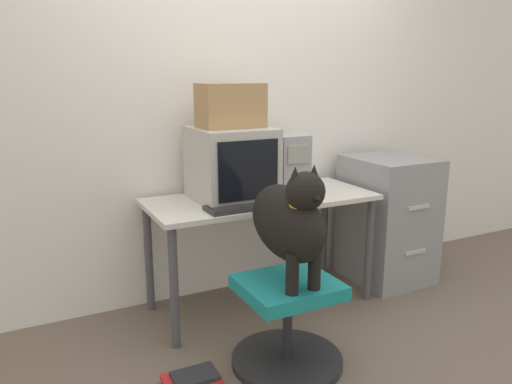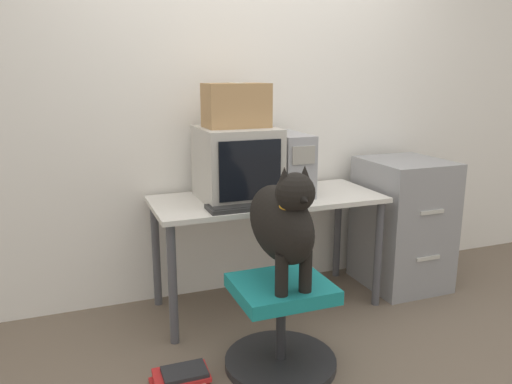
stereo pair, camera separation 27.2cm
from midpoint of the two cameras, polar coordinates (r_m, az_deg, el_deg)
The scene contains 12 objects.
ground_plane at distance 3.10m, azimuth 0.69°, elevation -14.91°, with size 12.00×12.00×0.00m, color #6B5B4C.
wall_back at distance 3.35m, azimuth -4.70°, elevation 10.43°, with size 8.00×0.05×2.60m.
desk at distance 3.12m, azimuth -1.88°, elevation -2.19°, with size 1.42×0.61×0.72m.
crt_monitor at distance 3.01m, azimuth -5.42°, elevation 3.19°, with size 0.45×0.48×0.44m.
pc_tower at distance 3.17m, azimuth 0.29°, elevation 3.33°, with size 0.19×0.45×0.38m.
keyboard at distance 2.83m, azimuth -4.28°, elevation -1.70°, with size 0.42×0.17×0.03m.
computer_mouse at distance 2.93m, azimuth 0.91°, elevation -1.09°, with size 0.07×0.04×0.03m.
office_chair at distance 2.63m, azimuth 0.57°, elevation -14.89°, with size 0.58×0.58×0.46m.
dog at distance 2.41m, azimuth 0.61°, elevation -3.28°, with size 0.22×0.60×0.61m.
filing_cabinet at distance 3.68m, azimuth 12.77°, elevation -3.06°, with size 0.52×0.58×0.90m.
cardboard_box at distance 2.97m, azimuth -5.60°, elevation 9.80°, with size 0.37×0.23×0.26m.
book_stack_floor at distance 2.58m, azimuth -10.55°, elevation -20.70°, with size 0.28×0.21×0.08m.
Camera 1 is at (-1.39, -2.36, 1.48)m, focal length 35.00 mm.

